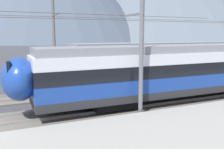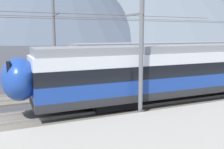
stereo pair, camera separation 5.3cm
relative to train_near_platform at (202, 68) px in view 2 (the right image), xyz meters
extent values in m
cube|color=#2D2D30|center=(0.59, 0.00, -1.30)|extent=(24.48, 2.89, 0.45)
cube|color=#1E429E|center=(0.59, 0.00, -0.65)|extent=(24.48, 2.89, 0.85)
cube|color=black|center=(0.59, 0.00, 0.15)|extent=(24.48, 2.93, 0.75)
cube|color=white|center=(0.59, 0.00, 0.85)|extent=(24.48, 2.89, 0.65)
cube|color=gray|center=(0.59, 0.00, 1.40)|extent=(24.18, 2.69, 0.45)
cube|color=black|center=(-7.00, 0.00, -1.73)|extent=(2.80, 2.31, 0.42)
ellipsoid|color=#1E429E|center=(-12.20, 0.00, 0.05)|extent=(1.80, 2.66, 2.25)
cube|color=black|center=(-12.70, 0.00, 0.48)|extent=(0.16, 1.73, 1.19)
cube|color=#2D2D30|center=(5.40, 4.76, -1.30)|extent=(27.42, 2.84, 0.45)
cube|color=orange|center=(5.40, 4.76, -0.65)|extent=(27.42, 2.84, 0.85)
cube|color=black|center=(5.40, 4.76, 0.15)|extent=(27.42, 2.88, 0.75)
cube|color=silver|center=(5.40, 4.76, 0.85)|extent=(27.42, 2.84, 0.65)
cube|color=gray|center=(5.40, 4.76, 1.40)|extent=(27.12, 2.64, 0.45)
cube|color=black|center=(-3.10, 4.76, -1.73)|extent=(2.80, 2.27, 0.42)
ellipsoid|color=orange|center=(-8.86, 4.76, 0.05)|extent=(1.80, 2.61, 2.25)
cube|color=black|center=(-9.36, 4.76, 0.48)|extent=(0.16, 1.71, 1.19)
cylinder|color=slate|center=(-6.14, -1.96, 1.44)|extent=(0.24, 0.24, 7.33)
cube|color=slate|center=(-6.14, -0.98, 3.40)|extent=(0.10, 2.26, 0.10)
cylinder|color=#473823|center=(-6.14, 0.00, 3.15)|extent=(48.14, 0.02, 0.02)
cylinder|color=slate|center=(-9.08, 6.82, 1.87)|extent=(0.24, 0.24, 8.18)
cube|color=slate|center=(-9.08, 5.79, 3.81)|extent=(0.10, 2.36, 0.10)
cylinder|color=#473823|center=(-9.08, 4.76, 3.56)|extent=(48.14, 0.02, 0.02)
camera|label=1|loc=(-12.90, -13.50, 2.32)|focal=40.06mm
camera|label=2|loc=(-12.86, -13.52, 2.32)|focal=40.06mm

